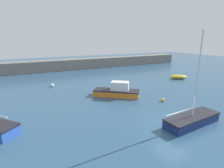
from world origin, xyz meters
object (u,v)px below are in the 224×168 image
(rowboat_white_midwater, at_px, (178,77))
(mooring_buoy_yellow, at_px, (163,100))
(sailboat_tall_mast, at_px, (192,119))
(cabin_cruiser_white, at_px, (117,91))
(mooring_buoy_white, at_px, (52,85))

(rowboat_white_midwater, height_order, mooring_buoy_yellow, rowboat_white_midwater)
(mooring_buoy_yellow, bearing_deg, rowboat_white_midwater, 35.71)
(rowboat_white_midwater, distance_m, sailboat_tall_mast, 17.69)
(rowboat_white_midwater, relative_size, cabin_cruiser_white, 0.59)
(cabin_cruiser_white, distance_m, mooring_buoy_white, 10.41)
(mooring_buoy_white, bearing_deg, mooring_buoy_yellow, -49.52)
(rowboat_white_midwater, xyz_separation_m, sailboat_tall_mast, (-12.19, -12.82, 0.10))
(cabin_cruiser_white, relative_size, sailboat_tall_mast, 0.73)
(cabin_cruiser_white, height_order, mooring_buoy_white, cabin_cruiser_white)
(rowboat_white_midwater, bearing_deg, mooring_buoy_white, -164.95)
(sailboat_tall_mast, xyz_separation_m, mooring_buoy_white, (-8.60, 17.33, -0.20))
(sailboat_tall_mast, height_order, mooring_buoy_white, sailboat_tall_mast)
(cabin_cruiser_white, bearing_deg, rowboat_white_midwater, -128.41)
(sailboat_tall_mast, xyz_separation_m, mooring_buoy_yellow, (1.69, 5.27, -0.25))
(mooring_buoy_white, relative_size, mooring_buoy_yellow, 1.26)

